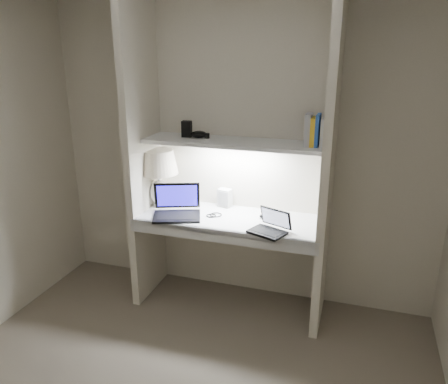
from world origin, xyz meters
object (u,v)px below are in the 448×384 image
at_px(table_lamp, 158,169).
at_px(speaker, 225,198).
at_px(laptop_main, 177,209).
at_px(book_row, 320,131).
at_px(laptop_netbook, 270,227).

distance_m(table_lamp, speaker, 0.60).
bearing_deg(speaker, laptop_main, -119.60).
xyz_separation_m(table_lamp, book_row, (1.29, 0.02, 0.38)).
distance_m(laptop_netbook, book_row, 0.78).
bearing_deg(laptop_netbook, table_lamp, -172.53).
relative_size(table_lamp, laptop_netbook, 1.52).
relative_size(laptop_main, speaker, 2.96).
height_order(table_lamp, book_row, book_row).
height_order(laptop_netbook, speaker, laptop_netbook).
bearing_deg(laptop_netbook, book_row, 67.74).
height_order(table_lamp, laptop_netbook, table_lamp).
bearing_deg(laptop_main, book_row, -11.18).
height_order(table_lamp, speaker, table_lamp).
distance_m(table_lamp, laptop_netbook, 1.08).
xyz_separation_m(table_lamp, laptop_main, (0.23, -0.16, -0.27)).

